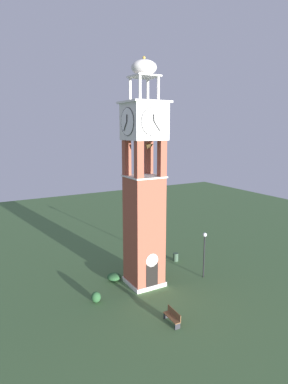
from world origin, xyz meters
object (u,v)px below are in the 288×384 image
(park_bench, at_px, (173,317))
(lamp_post, at_px, (204,247))
(trash_bin, at_px, (176,257))
(clock_tower, at_px, (144,195))

(park_bench, bearing_deg, lamp_post, 34.96)
(trash_bin, bearing_deg, clock_tower, -152.85)
(park_bench, height_order, trash_bin, park_bench)
(trash_bin, bearing_deg, lamp_post, -89.28)
(clock_tower, relative_size, trash_bin, 22.84)
(park_bench, bearing_deg, clock_tower, 78.80)
(lamp_post, relative_size, trash_bin, 5.14)
(park_bench, xyz_separation_m, lamp_post, (6.35, 4.44, 2.35))
(clock_tower, distance_m, park_bench, 9.47)
(clock_tower, height_order, park_bench, clock_tower)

